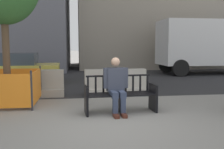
{
  "coord_description": "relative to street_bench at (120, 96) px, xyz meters",
  "views": [
    {
      "loc": [
        -0.63,
        -4.84,
        1.56
      ],
      "look_at": [
        0.38,
        2.4,
        0.75
      ],
      "focal_mm": 40.0,
      "sensor_mm": 36.0,
      "label": 1
    }
  ],
  "objects": [
    {
      "name": "ground_plane",
      "position": [
        -0.37,
        -0.93,
        -0.4
      ],
      "size": [
        200.0,
        200.0,
        0.0
      ],
      "primitive_type": "plane",
      "color": "gray"
    },
    {
      "name": "street_asphalt",
      "position": [
        -0.37,
        7.77,
        -0.39
      ],
      "size": [
        120.0,
        12.0,
        0.01
      ],
      "primitive_type": "cube",
      "color": "#28282B",
      "rests_on": "ground"
    },
    {
      "name": "street_bench",
      "position": [
        0.0,
        0.0,
        0.0
      ],
      "size": [
        1.72,
        0.64,
        0.88
      ],
      "color": "black",
      "rests_on": "ground"
    },
    {
      "name": "seated_person",
      "position": [
        -0.11,
        -0.06,
        0.29
      ],
      "size": [
        0.59,
        0.74,
        1.31
      ],
      "color": "#383D4C",
      "rests_on": "ground"
    },
    {
      "name": "jersey_barrier_centre",
      "position": [
        0.21,
        2.19,
        -0.06
      ],
      "size": [
        2.02,
        0.76,
        0.84
      ],
      "color": "#ADA89E",
      "rests_on": "ground"
    },
    {
      "name": "jersey_barrier_left",
      "position": [
        -2.45,
        2.26,
        -0.06
      ],
      "size": [
        2.02,
        0.75,
        0.84
      ],
      "color": "#9E998E",
      "rests_on": "ground"
    },
    {
      "name": "construction_fence",
      "position": [
        -2.88,
        1.2,
        0.1
      ],
      "size": [
        1.56,
        1.56,
        0.99
      ],
      "color": "#2D2D33",
      "rests_on": "ground"
    },
    {
      "name": "car_taxi_near",
      "position": [
        -3.8,
        5.28,
        0.25
      ],
      "size": [
        4.15,
        2.1,
        1.3
      ],
      "color": "#DBC64C",
      "rests_on": "ground"
    },
    {
      "name": "delivery_truck",
      "position": [
        6.87,
        7.82,
        1.29
      ],
      "size": [
        6.81,
        2.35,
        3.05
      ],
      "color": "navy",
      "rests_on": "ground"
    }
  ]
}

